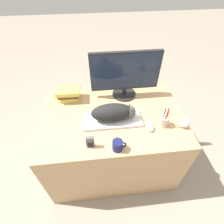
{
  "coord_description": "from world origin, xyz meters",
  "views": [
    {
      "loc": [
        -0.11,
        -0.62,
        1.79
      ],
      "look_at": [
        -0.0,
        0.38,
        0.79
      ],
      "focal_mm": 28.0,
      "sensor_mm": 36.0,
      "label": 1
    }
  ],
  "objects_px": {
    "book_stack": "(69,94)",
    "pen_cup": "(164,121)",
    "monitor": "(125,73)",
    "coffee_mug": "(118,145)",
    "baseball": "(184,123)",
    "phone": "(90,142)",
    "keyboard": "(112,120)",
    "cat": "(114,112)",
    "computer_mouse": "(150,126)"
  },
  "relations": [
    {
      "from": "book_stack",
      "to": "pen_cup",
      "type": "bearing_deg",
      "value": -28.1
    },
    {
      "from": "monitor",
      "to": "book_stack",
      "type": "relative_size",
      "value": 2.83
    },
    {
      "from": "book_stack",
      "to": "coffee_mug",
      "type": "bearing_deg",
      "value": -57.95
    },
    {
      "from": "coffee_mug",
      "to": "book_stack",
      "type": "relative_size",
      "value": 0.48
    },
    {
      "from": "monitor",
      "to": "coffee_mug",
      "type": "height_order",
      "value": "monitor"
    },
    {
      "from": "baseball",
      "to": "phone",
      "type": "bearing_deg",
      "value": -171.48
    },
    {
      "from": "keyboard",
      "to": "baseball",
      "type": "distance_m",
      "value": 0.57
    },
    {
      "from": "cat",
      "to": "baseball",
      "type": "height_order",
      "value": "cat"
    },
    {
      "from": "monitor",
      "to": "book_stack",
      "type": "height_order",
      "value": "monitor"
    },
    {
      "from": "baseball",
      "to": "coffee_mug",
      "type": "bearing_deg",
      "value": -164.43
    },
    {
      "from": "keyboard",
      "to": "monitor",
      "type": "relative_size",
      "value": 0.79
    },
    {
      "from": "computer_mouse",
      "to": "book_stack",
      "type": "xyz_separation_m",
      "value": [
        -0.64,
        0.42,
        0.04
      ]
    },
    {
      "from": "phone",
      "to": "book_stack",
      "type": "relative_size",
      "value": 0.47
    },
    {
      "from": "computer_mouse",
      "to": "cat",
      "type": "bearing_deg",
      "value": 158.81
    },
    {
      "from": "computer_mouse",
      "to": "phone",
      "type": "bearing_deg",
      "value": -164.96
    },
    {
      "from": "phone",
      "to": "monitor",
      "type": "bearing_deg",
      "value": 59.24
    },
    {
      "from": "phone",
      "to": "keyboard",
      "type": "bearing_deg",
      "value": 51.8
    },
    {
      "from": "computer_mouse",
      "to": "coffee_mug",
      "type": "relative_size",
      "value": 1.06
    },
    {
      "from": "keyboard",
      "to": "cat",
      "type": "distance_m",
      "value": 0.09
    },
    {
      "from": "computer_mouse",
      "to": "keyboard",
      "type": "bearing_deg",
      "value": 160.0
    },
    {
      "from": "monitor",
      "to": "coffee_mug",
      "type": "relative_size",
      "value": 5.85
    },
    {
      "from": "baseball",
      "to": "book_stack",
      "type": "relative_size",
      "value": 0.36
    },
    {
      "from": "coffee_mug",
      "to": "baseball",
      "type": "height_order",
      "value": "coffee_mug"
    },
    {
      "from": "cat",
      "to": "pen_cup",
      "type": "xyz_separation_m",
      "value": [
        0.38,
        -0.09,
        -0.05
      ]
    },
    {
      "from": "pen_cup",
      "to": "book_stack",
      "type": "bearing_deg",
      "value": 151.9
    },
    {
      "from": "cat",
      "to": "baseball",
      "type": "relative_size",
      "value": 4.57
    },
    {
      "from": "coffee_mug",
      "to": "baseball",
      "type": "xyz_separation_m",
      "value": [
        0.55,
        0.15,
        -0.0
      ]
    },
    {
      "from": "monitor",
      "to": "phone",
      "type": "relative_size",
      "value": 6.01
    },
    {
      "from": "coffee_mug",
      "to": "cat",
      "type": "bearing_deg",
      "value": 88.02
    },
    {
      "from": "baseball",
      "to": "cat",
      "type": "bearing_deg",
      "value": 167.68
    },
    {
      "from": "baseball",
      "to": "phone",
      "type": "height_order",
      "value": "phone"
    },
    {
      "from": "computer_mouse",
      "to": "baseball",
      "type": "relative_size",
      "value": 1.42
    },
    {
      "from": "coffee_mug",
      "to": "phone",
      "type": "distance_m",
      "value": 0.19
    },
    {
      "from": "phone",
      "to": "book_stack",
      "type": "height_order",
      "value": "book_stack"
    },
    {
      "from": "cat",
      "to": "book_stack",
      "type": "xyz_separation_m",
      "value": [
        -0.38,
        0.32,
        -0.03
      ]
    },
    {
      "from": "phone",
      "to": "coffee_mug",
      "type": "bearing_deg",
      "value": -12.82
    },
    {
      "from": "keyboard",
      "to": "baseball",
      "type": "bearing_deg",
      "value": -11.94
    },
    {
      "from": "book_stack",
      "to": "monitor",
      "type": "bearing_deg",
      "value": 0.74
    },
    {
      "from": "phone",
      "to": "cat",
      "type": "bearing_deg",
      "value": 49.19
    },
    {
      "from": "computer_mouse",
      "to": "baseball",
      "type": "xyz_separation_m",
      "value": [
        0.27,
        -0.01,
        0.02
      ]
    },
    {
      "from": "baseball",
      "to": "monitor",
      "type": "bearing_deg",
      "value": 132.45
    },
    {
      "from": "keyboard",
      "to": "monitor",
      "type": "xyz_separation_m",
      "value": [
        0.15,
        0.33,
        0.22
      ]
    },
    {
      "from": "keyboard",
      "to": "pen_cup",
      "type": "bearing_deg",
      "value": -12.35
    },
    {
      "from": "phone",
      "to": "book_stack",
      "type": "xyz_separation_m",
      "value": [
        -0.18,
        0.55,
        0.01
      ]
    },
    {
      "from": "phone",
      "to": "pen_cup",
      "type": "bearing_deg",
      "value": 13.53
    },
    {
      "from": "book_stack",
      "to": "keyboard",
      "type": "bearing_deg",
      "value": -41.49
    },
    {
      "from": "computer_mouse",
      "to": "phone",
      "type": "xyz_separation_m",
      "value": [
        -0.46,
        -0.12,
        0.03
      ]
    },
    {
      "from": "coffee_mug",
      "to": "phone",
      "type": "relative_size",
      "value": 1.03
    },
    {
      "from": "baseball",
      "to": "phone",
      "type": "relative_size",
      "value": 0.77
    },
    {
      "from": "pen_cup",
      "to": "book_stack",
      "type": "xyz_separation_m",
      "value": [
        -0.76,
        0.41,
        0.01
      ]
    }
  ]
}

